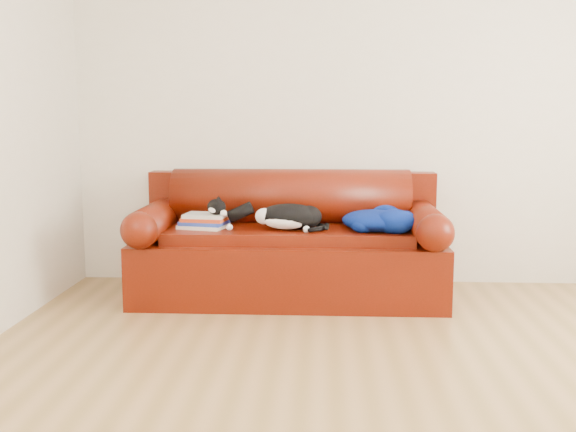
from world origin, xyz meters
The scene contains 7 objects.
ground centered at (0.00, 0.00, 0.00)m, with size 4.50×4.50×0.00m, color brown.
room_shell centered at (0.12, 0.02, 1.67)m, with size 4.52×4.02×2.61m.
sofa_base centered at (-0.62, 1.49, 0.24)m, with size 2.10×0.90×0.50m.
sofa_back centered at (-0.62, 1.74, 0.54)m, with size 2.10×1.01×0.88m.
book_stack centered at (-1.19, 1.41, 0.55)m, with size 0.35×0.30×0.10m.
cat centered at (-0.61, 1.36, 0.58)m, with size 0.61×0.25×0.22m.
blanket centered at (-0.02, 1.39, 0.57)m, with size 0.56×0.55×0.16m.
Camera 1 is at (-0.38, -3.09, 1.25)m, focal length 42.00 mm.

